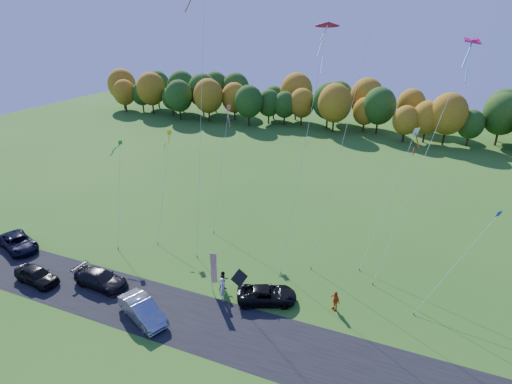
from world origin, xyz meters
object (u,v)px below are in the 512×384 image
at_px(black_suv, 267,295).
at_px(feather_flag, 213,268).
at_px(person_east, 335,300).
at_px(silver_sedan, 142,310).

relative_size(black_suv, feather_flag, 1.27).
distance_m(black_suv, person_east, 5.52).
distance_m(silver_sedan, feather_flag, 6.42).
bearing_deg(feather_flag, black_suv, 5.17).
bearing_deg(black_suv, feather_flag, 72.66).
bearing_deg(black_suv, person_east, -100.16).
relative_size(person_east, feather_flag, 0.44).
distance_m(silver_sedan, person_east, 15.15).
height_order(person_east, feather_flag, feather_flag).
bearing_deg(feather_flag, silver_sedan, -124.63).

